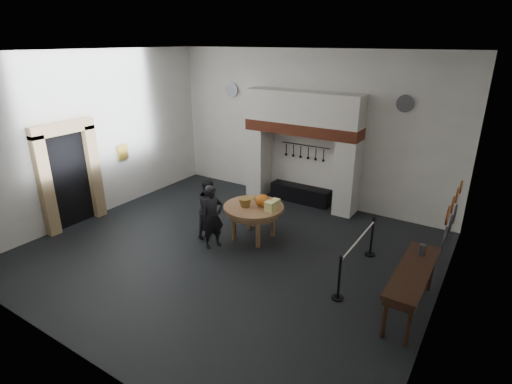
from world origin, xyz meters
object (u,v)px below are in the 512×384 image
Objects in this scene: work_table at (254,207)px; barrier_post_near at (339,279)px; side_table at (414,271)px; visitor_near at (213,217)px; visitor_far at (210,208)px; barrier_post_far at (372,238)px; iron_range at (300,194)px.

barrier_post_near reaches higher than work_table.
side_table is (4.01, -0.93, 0.03)m from work_table.
visitor_near reaches higher than work_table.
visitor_near is 0.57m from visitor_far.
visitor_far is 0.70× the size of side_table.
visitor_near is 1.02× the size of visitor_far.
barrier_post_far is (-1.23, 1.66, -0.42)m from side_table.
side_table and barrier_post_near have the same top height.
side_table is 2.44× the size of barrier_post_far.
work_table is at bearing 155.42° from barrier_post_near.
side_table is at bearing -87.15° from visitor_far.
barrier_post_near is at bearing -90.00° from barrier_post_far.
visitor_near reaches higher than side_table.
side_table reaches higher than work_table.
visitor_near is 3.39m from barrier_post_near.
visitor_near is 1.73× the size of barrier_post_near.
barrier_post_far is (2.77, 0.73, -0.39)m from work_table.
work_table is (0.09, -2.81, 0.59)m from iron_range.
work_table is at bearing -88.12° from iron_range.
visitor_near is at bearing -122.81° from work_table.
side_table is at bearing -66.49° from visitor_near.
work_table is at bearing -55.21° from visitor_far.
work_table is 0.98× the size of visitor_far.
barrier_post_far is (3.75, 1.23, -0.32)m from visitor_far.
barrier_post_far reaches higher than work_table.
visitor_far is 3.96m from barrier_post_far.
work_table is at bearing -165.22° from barrier_post_far.
barrier_post_near is 1.00× the size of barrier_post_far.
barrier_post_far is (0.00, 2.00, 0.00)m from barrier_post_near.
barrier_post_far is (3.35, 1.63, -0.33)m from visitor_near.
work_table is 0.96× the size of visitor_near.
work_table is at bearing 166.89° from side_table.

